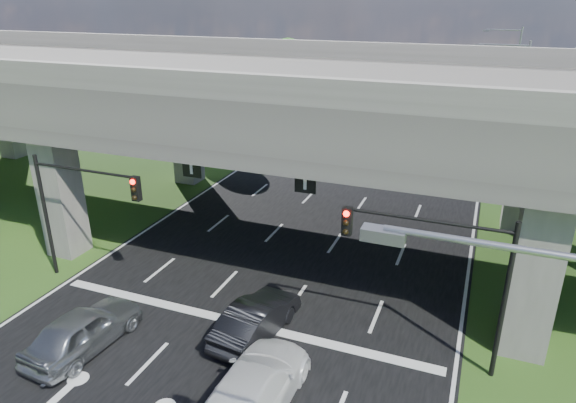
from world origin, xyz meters
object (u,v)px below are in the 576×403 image
Objects in this scene: signal_left at (78,199)px; car_silver at (83,330)px; car_dark at (256,319)px; car_white at (254,389)px; signal_right at (441,262)px; streetlight_beyond at (510,74)px; streetlight_far at (513,107)px.

signal_left reaches higher than car_silver.
car_silver is at bearing 35.25° from car_dark.
signal_right is at bearing -137.56° from car_white.
signal_right reaches higher than car_white.
car_white reaches higher than car_silver.
car_white is at bearing -100.18° from streetlight_beyond.
car_dark is (-8.86, -37.00, -5.05)m from streetlight_beyond.
signal_right and signal_left have the same top height.
streetlight_far and streetlight_beyond have the same top height.
car_silver is 0.84× the size of car_white.
streetlight_beyond is (0.00, 16.00, 0.00)m from streetlight_far.
signal_right is 0.60× the size of streetlight_far.
signal_right is 0.60× the size of streetlight_beyond.
signal_right reaches higher than car_silver.
car_silver is at bearing -3.68° from car_white.
streetlight_far is (2.27, 20.06, 1.66)m from signal_right.
car_dark is (9.07, -0.94, -3.39)m from signal_left.
streetlight_far is 2.14× the size of car_dark.
car_white is (-7.29, -40.62, -4.98)m from streetlight_beyond.
signal_left is at bearing 0.86° from car_dark.
signal_right is 36.17m from streetlight_beyond.
streetlight_beyond is 2.05× the size of car_silver.
signal_left is (-15.65, 0.00, 0.00)m from signal_right.
streetlight_beyond is (2.27, 36.06, 1.66)m from signal_right.
signal_left reaches higher than car_dark.
car_white is at bearing -137.73° from signal_right.
signal_left is 12.03m from car_white.
signal_left is 0.60× the size of streetlight_beyond.
car_white is at bearing -179.48° from car_silver.
streetlight_far is 1.73× the size of car_white.
signal_right is at bearing -93.61° from streetlight_beyond.
streetlight_beyond is at bearing -105.66° from car_silver.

